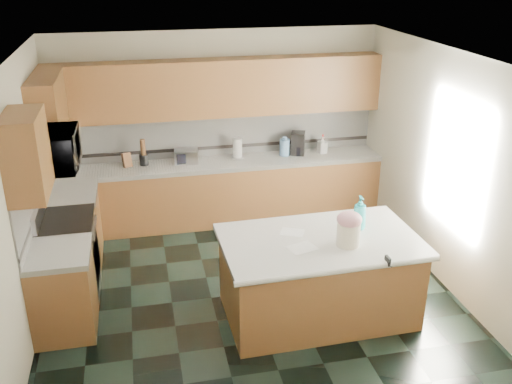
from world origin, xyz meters
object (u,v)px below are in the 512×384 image
object	(u,v)px
island_base	(318,279)
treat_jar	(348,234)
toaster_oven	(186,156)
knife_block	(127,160)
island_top	(320,241)
soap_bottle_island	(360,213)
coffee_maker	(298,143)

from	to	relation	value
island_base	treat_jar	xyz separation A→B (m)	(0.23, -0.18, 0.61)
toaster_oven	knife_block	bearing A→B (deg)	-175.43
island_top	toaster_oven	bearing A→B (deg)	112.12
island_top	soap_bottle_island	world-z (taller)	soap_bottle_island
island_base	island_top	distance (m)	0.46
treat_jar	knife_block	world-z (taller)	treat_jar
treat_jar	coffee_maker	bearing A→B (deg)	103.91
soap_bottle_island	coffee_maker	xyz separation A→B (m)	(0.03, 2.48, -0.02)
island_top	treat_jar	bearing A→B (deg)	-40.11
island_top	soap_bottle_island	bearing A→B (deg)	14.71
toaster_oven	treat_jar	bearing A→B (deg)	-59.43
coffee_maker	toaster_oven	bearing A→B (deg)	-158.64
island_base	island_top	xyz separation A→B (m)	(0.00, 0.00, 0.46)
island_base	island_top	bearing A→B (deg)	0.00
toaster_oven	coffee_maker	world-z (taller)	coffee_maker
island_base	knife_block	world-z (taller)	knife_block
island_top	knife_block	xyz separation A→B (m)	(-1.94, 2.59, 0.13)
treat_jar	soap_bottle_island	bearing A→B (deg)	72.24
knife_block	toaster_oven	xyz separation A→B (m)	(0.81, 0.00, -0.00)
island_base	coffee_maker	bearing A→B (deg)	77.71
island_base	treat_jar	bearing A→B (deg)	-40.11
island_top	knife_block	size ratio (longest dim) A/B	10.29
island_base	island_top	world-z (taller)	island_top
soap_bottle_island	treat_jar	bearing A→B (deg)	-125.68
island_base	soap_bottle_island	world-z (taller)	soap_bottle_island
treat_jar	toaster_oven	xyz separation A→B (m)	(-1.35, 2.77, -0.03)
treat_jar	knife_block	distance (m)	3.52
island_top	treat_jar	size ratio (longest dim) A/B	8.31
treat_jar	coffee_maker	size ratio (longest dim) A/B	0.74
knife_block	toaster_oven	distance (m)	0.81
island_top	treat_jar	distance (m)	0.33
island_base	soap_bottle_island	bearing A→B (deg)	14.71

